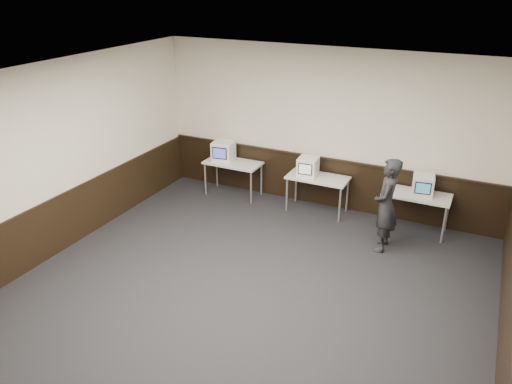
# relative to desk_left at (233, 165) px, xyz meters

# --- Properties ---
(floor) EXTENTS (8.00, 8.00, 0.00)m
(floor) POSITION_rel_desk_left_xyz_m (1.90, -3.60, -0.68)
(floor) COLOR black
(floor) RESTS_ON ground
(ceiling) EXTENTS (8.00, 8.00, 0.00)m
(ceiling) POSITION_rel_desk_left_xyz_m (1.90, -3.60, 2.52)
(ceiling) COLOR white
(ceiling) RESTS_ON back_wall
(back_wall) EXTENTS (7.00, 0.00, 7.00)m
(back_wall) POSITION_rel_desk_left_xyz_m (1.90, 0.40, 0.92)
(back_wall) COLOR silver
(back_wall) RESTS_ON ground
(left_wall) EXTENTS (0.00, 8.00, 8.00)m
(left_wall) POSITION_rel_desk_left_xyz_m (-1.60, -3.60, 0.92)
(left_wall) COLOR silver
(left_wall) RESTS_ON ground
(wainscot_back) EXTENTS (6.98, 0.04, 1.00)m
(wainscot_back) POSITION_rel_desk_left_xyz_m (1.90, 0.38, -0.18)
(wainscot_back) COLOR black
(wainscot_back) RESTS_ON back_wall
(wainscot_left) EXTENTS (0.04, 7.98, 1.00)m
(wainscot_left) POSITION_rel_desk_left_xyz_m (-1.58, -3.60, -0.18)
(wainscot_left) COLOR black
(wainscot_left) RESTS_ON left_wall
(wainscot_right) EXTENTS (0.04, 7.98, 1.00)m
(wainscot_right) POSITION_rel_desk_left_xyz_m (5.38, -3.60, -0.18)
(wainscot_right) COLOR black
(wainscot_right) RESTS_ON right_wall
(wainscot_rail) EXTENTS (6.98, 0.06, 0.04)m
(wainscot_rail) POSITION_rel_desk_left_xyz_m (1.90, 0.36, 0.34)
(wainscot_rail) COLOR black
(wainscot_rail) RESTS_ON wainscot_back
(desk_left) EXTENTS (1.20, 0.60, 0.75)m
(desk_left) POSITION_rel_desk_left_xyz_m (0.00, 0.00, 0.00)
(desk_left) COLOR silver
(desk_left) RESTS_ON ground
(desk_center) EXTENTS (1.20, 0.60, 0.75)m
(desk_center) POSITION_rel_desk_left_xyz_m (1.90, 0.00, 0.00)
(desk_center) COLOR silver
(desk_center) RESTS_ON ground
(desk_right) EXTENTS (1.20, 0.60, 0.75)m
(desk_right) POSITION_rel_desk_left_xyz_m (3.80, 0.00, 0.00)
(desk_right) COLOR silver
(desk_right) RESTS_ON ground
(emac_left) EXTENTS (0.48, 0.51, 0.42)m
(emac_left) POSITION_rel_desk_left_xyz_m (-0.23, 0.01, 0.28)
(emac_left) COLOR white
(emac_left) RESTS_ON desk_left
(emac_center) EXTENTS (0.40, 0.43, 0.38)m
(emac_center) POSITION_rel_desk_left_xyz_m (1.69, -0.03, 0.26)
(emac_center) COLOR white
(emac_center) RESTS_ON desk_center
(emac_right) EXTENTS (0.42, 0.44, 0.37)m
(emac_right) POSITION_rel_desk_left_xyz_m (3.88, 0.01, 0.26)
(emac_right) COLOR white
(emac_right) RESTS_ON desk_right
(person) EXTENTS (0.43, 0.63, 1.67)m
(person) POSITION_rel_desk_left_xyz_m (3.43, -0.90, 0.16)
(person) COLOR black
(person) RESTS_ON ground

